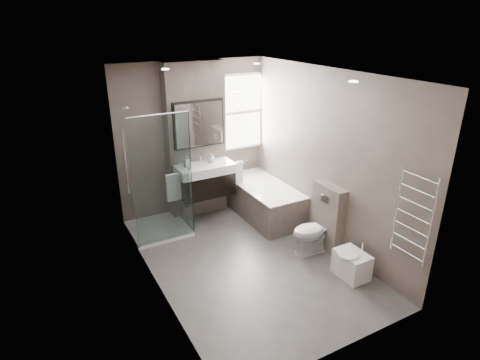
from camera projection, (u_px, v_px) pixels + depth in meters
room at (249, 176)px, 5.24m from camera, size 2.70×3.90×2.70m
vanity_pier at (196, 141)px, 6.68m from camera, size 1.00×0.25×2.60m
vanity at (205, 179)px, 6.61m from camera, size 0.95×0.47×0.66m
mirror_cabinet at (199, 124)px, 6.42m from camera, size 0.86×0.08×0.76m
towel_left at (174, 187)px, 6.35m from camera, size 0.24×0.06×0.44m
towel_right at (236, 175)px, 6.85m from camera, size 0.24×0.06×0.44m
shower_enclosure at (164, 204)px, 6.31m from camera, size 0.90×0.90×2.00m
bathtub at (263, 199)px, 6.91m from camera, size 0.75×1.60×0.57m
window at (240, 112)px, 7.02m from camera, size 0.98×0.06×1.33m
toilet at (315, 231)px, 5.82m from camera, size 0.70×0.44×0.68m
cistern_box at (328, 217)px, 5.87m from camera, size 0.19×0.55×1.00m
bidet at (351, 264)px, 5.30m from camera, size 0.39×0.45×0.47m
towel_radiator at (413, 216)px, 4.56m from camera, size 0.03×0.49×1.10m
soap_bottle_a at (187, 161)px, 6.37m from camera, size 0.08×0.09×0.19m
soap_bottle_b at (211, 158)px, 6.57m from camera, size 0.12×0.12×0.15m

